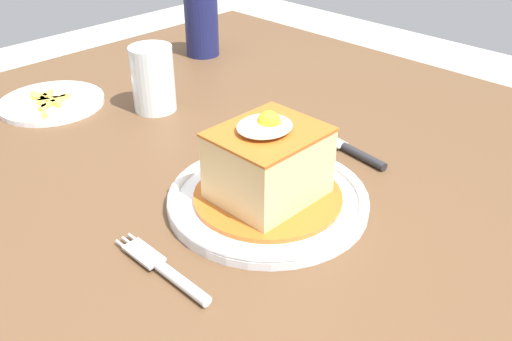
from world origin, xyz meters
The scene contains 8 objects.
dining_table centered at (0.00, 0.00, 0.66)m, with size 1.11×1.02×0.77m.
main_plate centered at (-0.01, -0.15, 0.78)m, with size 0.24×0.24×0.02m.
sandwich_meal centered at (-0.01, -0.15, 0.83)m, with size 0.18×0.18×0.11m.
fork centered at (-0.18, -0.17, 0.78)m, with size 0.02×0.14×0.01m.
knife centered at (0.16, -0.15, 0.78)m, with size 0.04×0.17×0.01m.
soda_can centered at (0.29, 0.31, 0.83)m, with size 0.07×0.07×0.12m.
drinking_glass centered at (0.06, 0.17, 0.82)m, with size 0.07×0.07×0.10m.
side_plate_fries centered at (-0.05, 0.30, 0.78)m, with size 0.17×0.17×0.02m.
Camera 1 is at (-0.42, -0.53, 1.16)m, focal length 39.32 mm.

